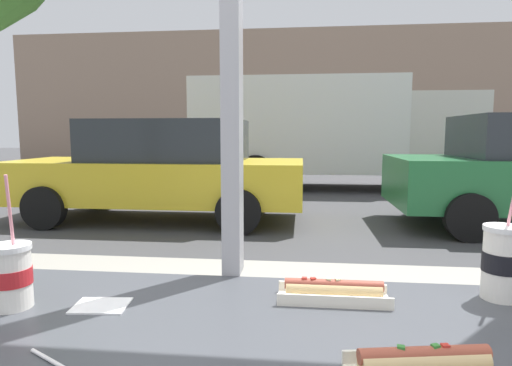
# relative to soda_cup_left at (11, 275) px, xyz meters

# --- Properties ---
(ground_plane) EXTENTS (60.00, 60.00, 0.00)m
(ground_plane) POSITION_rel_soda_cup_left_xyz_m (0.45, 8.22, -1.09)
(ground_plane) COLOR #424244
(sidewalk_strip) EXTENTS (16.00, 2.80, 0.15)m
(sidewalk_strip) POSITION_rel_soda_cup_left_xyz_m (0.45, 1.82, -1.01)
(sidewalk_strip) COLOR #9E998E
(sidewalk_strip) RESTS_ON ground
(building_facade_far) EXTENTS (28.00, 1.20, 6.20)m
(building_facade_far) POSITION_rel_soda_cup_left_xyz_m (0.45, 19.84, 2.02)
(building_facade_far) COLOR gray
(building_facade_far) RESTS_ON ground
(soda_cup_left) EXTENTS (0.09, 0.09, 0.30)m
(soda_cup_left) POSITION_rel_soda_cup_left_xyz_m (0.00, 0.00, 0.00)
(soda_cup_left) COLOR silver
(soda_cup_left) RESTS_ON window_counter
(soda_cup_right) EXTENTS (0.09, 0.09, 0.33)m
(soda_cup_right) POSITION_rel_soda_cup_left_xyz_m (1.11, 0.17, 0.02)
(soda_cup_right) COLOR white
(soda_cup_right) RESTS_ON window_counter
(hotdog_tray_near) EXTENTS (0.26, 0.09, 0.05)m
(hotdog_tray_near) POSITION_rel_soda_cup_left_xyz_m (0.72, 0.12, -0.05)
(hotdog_tray_near) COLOR silver
(hotdog_tray_near) RESTS_ON window_counter
(hotdog_tray_far) EXTENTS (0.25, 0.12, 0.05)m
(hotdog_tray_far) POSITION_rel_soda_cup_left_xyz_m (0.84, -0.19, -0.05)
(hotdog_tray_far) COLOR silver
(hotdog_tray_far) RESTS_ON window_counter
(napkin_wrapper) EXTENTS (0.13, 0.10, 0.00)m
(napkin_wrapper) POSITION_rel_soda_cup_left_xyz_m (0.19, 0.03, -0.07)
(napkin_wrapper) COLOR white
(napkin_wrapper) RESTS_ON window_counter
(parked_car_yellow) EXTENTS (4.64, 1.89, 1.61)m
(parked_car_yellow) POSITION_rel_soda_cup_left_xyz_m (-1.61, 5.74, -0.26)
(parked_car_yellow) COLOR gold
(parked_car_yellow) RESTS_ON ground
(box_truck) EXTENTS (6.85, 2.44, 2.74)m
(box_truck) POSITION_rel_soda_cup_left_xyz_m (1.26, 10.11, 0.44)
(box_truck) COLOR silver
(box_truck) RESTS_ON ground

